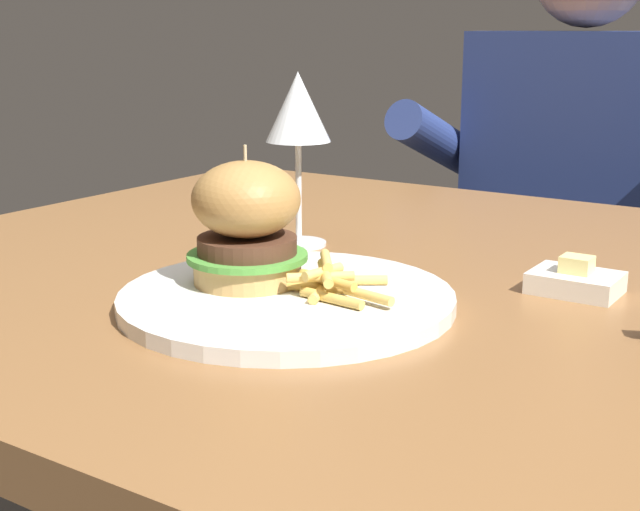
% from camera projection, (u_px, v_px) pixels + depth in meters
% --- Properties ---
extents(dining_table, '(1.12, 0.96, 0.74)m').
position_uv_depth(dining_table, '(376.00, 347.00, 0.96)').
color(dining_table, brown).
rests_on(dining_table, ground).
extents(main_plate, '(0.31, 0.31, 0.01)m').
position_uv_depth(main_plate, '(283.00, 299.00, 0.81)').
color(main_plate, white).
rests_on(main_plate, dining_table).
extents(burger_sandwich, '(0.11, 0.11, 0.13)m').
position_uv_depth(burger_sandwich, '(247.00, 222.00, 0.82)').
color(burger_sandwich, tan).
rests_on(burger_sandwich, main_plate).
extents(fries_pile, '(0.12, 0.10, 0.03)m').
position_uv_depth(fries_pile, '(330.00, 282.00, 0.80)').
color(fries_pile, '#EABC5B').
rests_on(fries_pile, main_plate).
extents(wine_glass, '(0.07, 0.07, 0.20)m').
position_uv_depth(wine_glass, '(298.00, 113.00, 1.00)').
color(wine_glass, silver).
rests_on(wine_glass, dining_table).
extents(butter_dish, '(0.08, 0.06, 0.04)m').
position_uv_depth(butter_dish, '(576.00, 281.00, 0.85)').
color(butter_dish, white).
rests_on(butter_dish, dining_table).
extents(diner_person, '(0.51, 0.36, 1.18)m').
position_uv_depth(diner_person, '(568.00, 267.00, 1.62)').
color(diner_person, '#282833').
rests_on(diner_person, ground).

